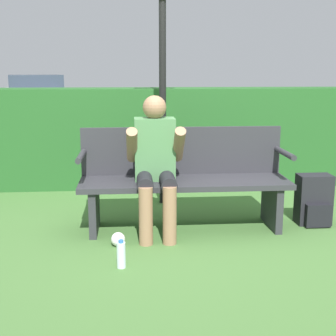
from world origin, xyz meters
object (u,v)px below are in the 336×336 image
object	(u,v)px
signpost	(163,73)
parked_car	(35,96)
backpack	(314,201)
water_bottle	(121,255)
park_bench	(184,178)
person_seated	(155,159)

from	to	relation	value
signpost	parked_car	bearing A→B (deg)	108.21
backpack	water_bottle	bearing A→B (deg)	-154.28
backpack	parked_car	world-z (taller)	parked_car
park_bench	water_bottle	size ratio (longest dim) A/B	8.77
person_seated	water_bottle	xyz separation A→B (m)	(-0.28, -0.73, -0.53)
person_seated	signpost	distance (m)	1.12
water_bottle	backpack	bearing A→B (deg)	25.72
water_bottle	parked_car	distance (m)	11.38
person_seated	backpack	size ratio (longest dim) A/B	2.57
person_seated	parked_car	size ratio (longest dim) A/B	0.24
parked_car	park_bench	bearing A→B (deg)	-176.26
water_bottle	signpost	bearing A→B (deg)	75.92
person_seated	backpack	bearing A→B (deg)	3.43
parked_car	water_bottle	bearing A→B (deg)	179.87
backpack	parked_car	size ratio (longest dim) A/B	0.09
park_bench	backpack	size ratio (longest dim) A/B	3.99
person_seated	parked_car	xyz separation A→B (m)	(-2.99, 10.31, -0.05)
park_bench	person_seated	size ratio (longest dim) A/B	1.56
park_bench	water_bottle	distance (m)	1.06
parked_car	signpost	bearing A→B (deg)	-175.69
person_seated	water_bottle	size ratio (longest dim) A/B	5.64
backpack	parked_car	xyz separation A→B (m)	(-4.41, 10.23, 0.36)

